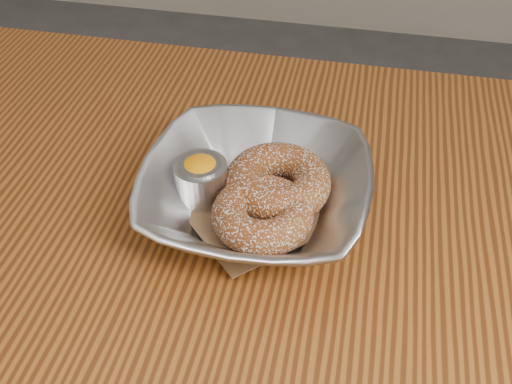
% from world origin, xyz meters
% --- Properties ---
extents(table, '(1.20, 0.80, 0.75)m').
position_xyz_m(table, '(0.00, 0.00, 0.65)').
color(table, brown).
rests_on(table, ground_plane).
extents(serving_bowl, '(0.24, 0.24, 0.06)m').
position_xyz_m(serving_bowl, '(-0.10, 0.06, 0.78)').
color(serving_bowl, '#B3B5BA').
rests_on(serving_bowl, table).
extents(parchment, '(0.21, 0.21, 0.00)m').
position_xyz_m(parchment, '(-0.10, 0.06, 0.76)').
color(parchment, brown).
rests_on(parchment, table).
extents(donut_back, '(0.12, 0.12, 0.04)m').
position_xyz_m(donut_back, '(-0.08, 0.08, 0.78)').
color(donut_back, brown).
rests_on(donut_back, parchment).
extents(donut_front, '(0.12, 0.12, 0.04)m').
position_xyz_m(donut_front, '(-0.09, 0.03, 0.78)').
color(donut_front, brown).
rests_on(donut_front, parchment).
extents(ramekin, '(0.06, 0.06, 0.05)m').
position_xyz_m(ramekin, '(-0.16, 0.07, 0.78)').
color(ramekin, '#B3B5BA').
rests_on(ramekin, table).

